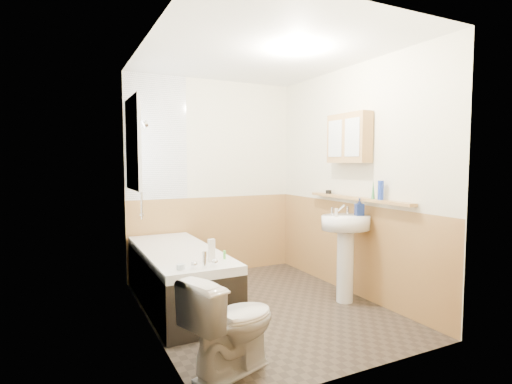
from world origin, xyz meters
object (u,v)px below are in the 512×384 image
toilet (232,324)px  medicine_cabinet (349,138)px  pine_shelf (357,198)px  bathtub (179,276)px  sink (346,241)px

toilet → medicine_cabinet: size_ratio=1.18×
toilet → pine_shelf: pine_shelf is taller
bathtub → medicine_cabinet: bearing=-16.2°
toilet → sink: (1.60, 0.76, 0.31)m
sink → medicine_cabinet: size_ratio=1.74×
pine_shelf → medicine_cabinet: bearing=103.6°
toilet → bathtub: bearing=-20.2°
toilet → pine_shelf: size_ratio=0.45×
sink → toilet: bearing=-150.7°
toilet → medicine_cabinet: (1.77, 0.95, 1.37)m
toilet → sink: size_ratio=0.68×
toilet → pine_shelf: 2.11m
sink → pine_shelf: bearing=24.0°
bathtub → toilet: bathtub is taller
sink → bathtub: bearing=160.0°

